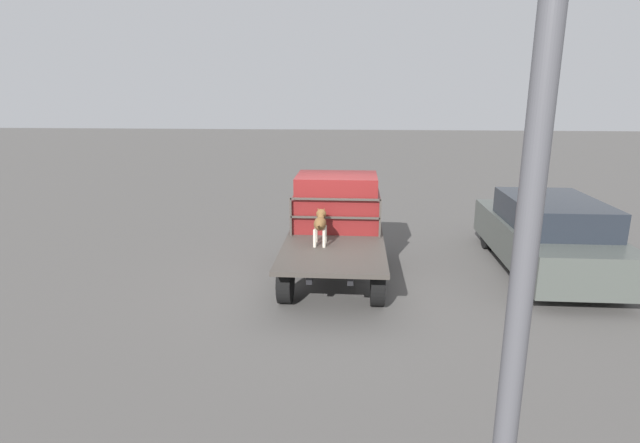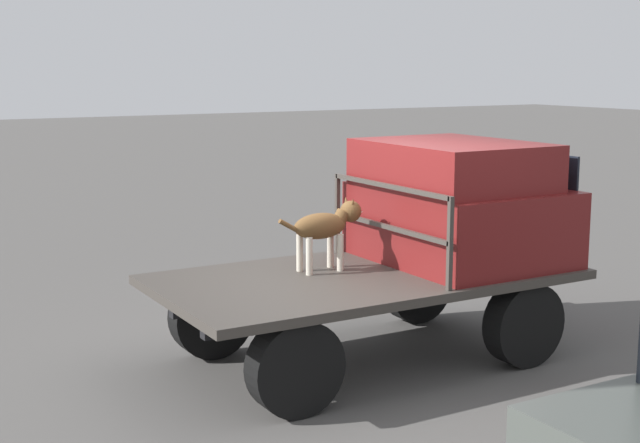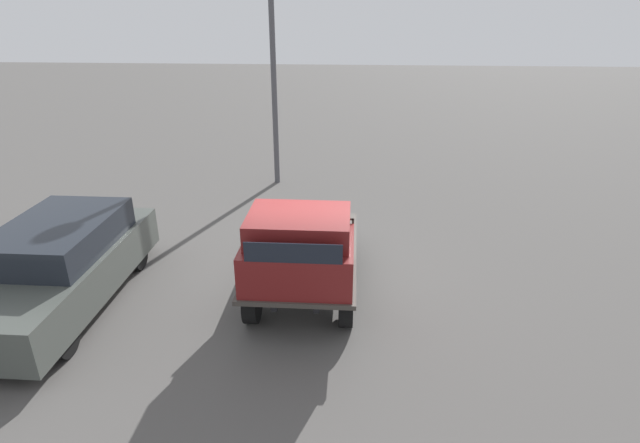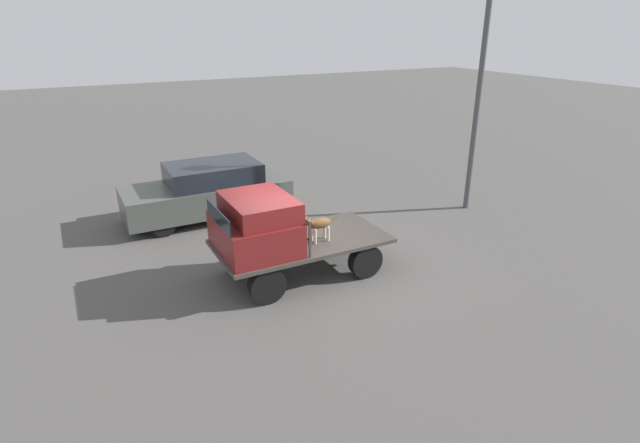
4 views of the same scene
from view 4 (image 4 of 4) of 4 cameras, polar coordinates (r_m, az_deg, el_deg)
ground_plane at (r=11.33m, az=-2.07°, el=-5.85°), size 80.00×80.00×0.00m
flatbed_truck at (r=11.07m, az=-2.11°, el=-3.14°), size 3.75×1.94×0.82m
truck_cab at (r=10.39m, az=-7.31°, el=-0.41°), size 1.52×1.82×1.14m
truck_headboard at (r=10.68m, az=-3.33°, el=0.27°), size 0.04×1.82×0.79m
dog at (r=10.70m, az=-0.36°, el=-0.28°), size 0.88×0.24×0.66m
parked_sedan at (r=14.56m, az=-12.64°, el=3.45°), size 4.58×1.86×1.57m
light_pole_near at (r=14.94m, az=18.26°, el=18.49°), size 0.51×0.51×6.70m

